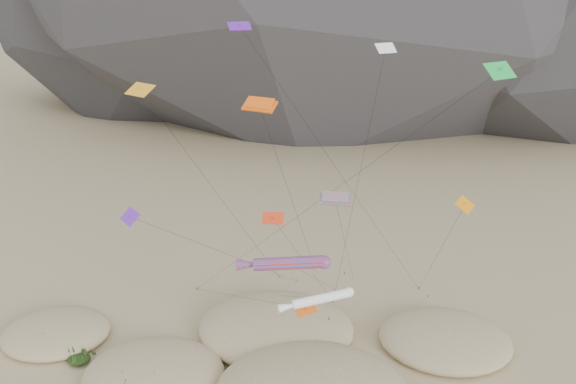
% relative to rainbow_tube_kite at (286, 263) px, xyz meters
% --- Properties ---
extents(kite_stakes, '(25.10, 7.52, 0.30)m').
position_rel_rainbow_tube_kite_xyz_m(kite_stakes, '(2.55, 15.91, -10.96)').
color(kite_stakes, '#3F2D1E').
rests_on(kite_stakes, ground).
extents(rainbow_tube_kite, '(8.51, 15.58, 11.95)m').
position_rel_rainbow_tube_kite_xyz_m(rainbow_tube_kite, '(0.00, 0.00, 0.00)').
color(rainbow_tube_kite, red).
rests_on(rainbow_tube_kite, ground).
extents(white_tube_kite, '(7.62, 16.73, 9.77)m').
position_rel_rainbow_tube_kite_xyz_m(white_tube_kite, '(2.60, -1.94, -1.95)').
color(white_tube_kite, white).
rests_on(white_tube_kite, ground).
extents(orange_parafoil, '(5.89, 17.59, 23.62)m').
position_rel_rainbow_tube_kite_xyz_m(orange_parafoil, '(-2.05, 2.71, 11.74)').
color(orange_parafoil, '#F85C0D').
rests_on(orange_parafoil, ground).
extents(multi_parafoil, '(4.11, 16.84, 16.45)m').
position_rel_rainbow_tube_kite_xyz_m(multi_parafoil, '(3.79, 1.89, 4.69)').
color(multi_parafoil, '#FE431A').
rests_on(multi_parafoil, ground).
extents(delta_kites, '(30.54, 19.93, 28.74)m').
position_rel_rainbow_tube_kite_xyz_m(delta_kites, '(1.58, 3.91, 8.26)').
color(delta_kites, '#5F1CA5').
rests_on(delta_kites, ground).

